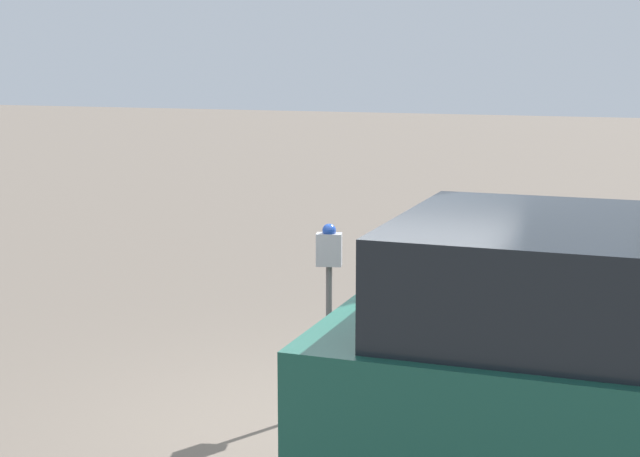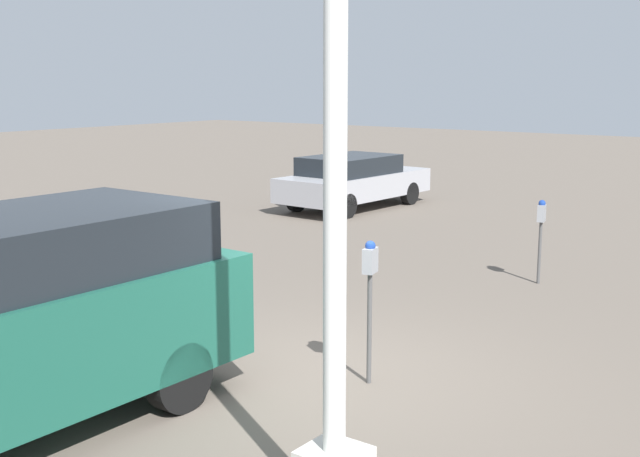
# 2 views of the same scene
# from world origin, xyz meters

# --- Properties ---
(ground_plane) EXTENTS (80.00, 80.00, 0.00)m
(ground_plane) POSITION_xyz_m (0.00, 0.00, 0.00)
(ground_plane) COLOR #60564C
(parking_meter_near) EXTENTS (0.22, 0.15, 1.53)m
(parking_meter_near) POSITION_xyz_m (-0.19, 0.54, 1.13)
(parking_meter_near) COLOR #4C4C4C
(parking_meter_near) RESTS_ON ground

